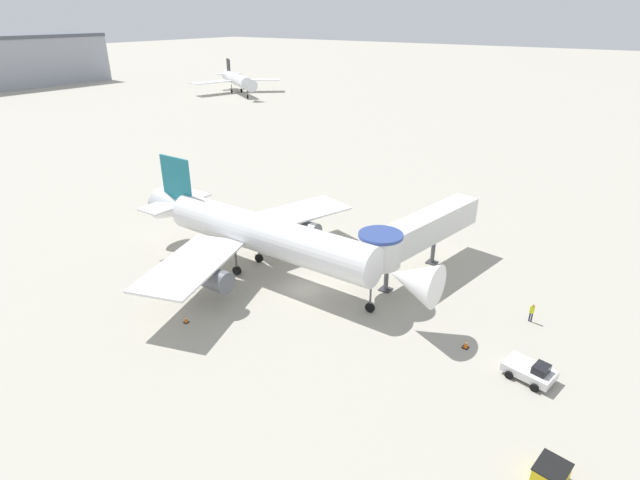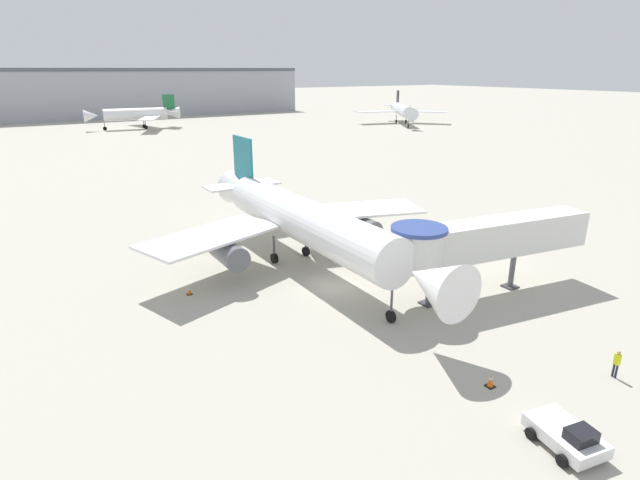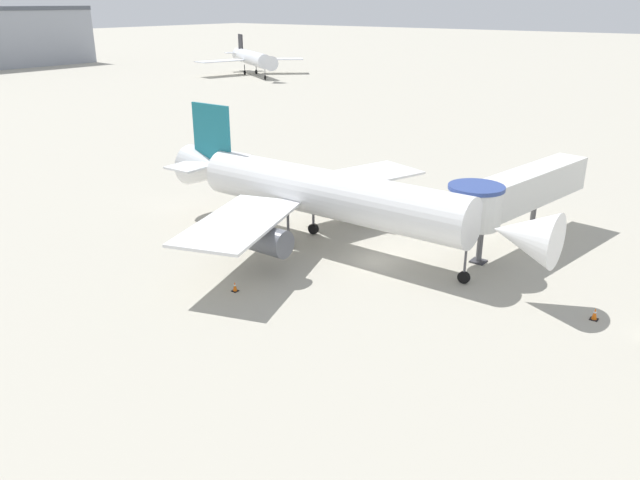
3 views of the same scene
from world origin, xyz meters
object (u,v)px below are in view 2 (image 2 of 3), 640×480
traffic_cone_starboard_wing (393,243)px  traffic_cone_near_nose (491,381)px  main_airplane (302,221)px  pushback_tug_white (567,435)px  background_jet_black_tail (403,110)px  jet_bridge (478,240)px  background_jet_green_tail (138,114)px  traffic_cone_port_wing (189,290)px  ground_crew_marshaller (617,362)px

traffic_cone_starboard_wing → traffic_cone_near_nose: (-10.71, -21.36, 0.03)m
main_airplane → pushback_tug_white: 26.81m
traffic_cone_starboard_wing → traffic_cone_near_nose: traffic_cone_near_nose is taller
background_jet_black_tail → pushback_tug_white: bearing=-96.3°
jet_bridge → pushback_tug_white: jet_bridge is taller
background_jet_green_tail → background_jet_black_tail: bearing=72.4°
jet_bridge → traffic_cone_near_nose: (-8.57, -9.01, -4.30)m
main_airplane → background_jet_green_tail: (13.76, 122.15, -0.08)m
jet_bridge → traffic_cone_port_wing: jet_bridge is taller
jet_bridge → pushback_tug_white: (-9.37, -14.16, -4.03)m
pushback_tug_white → traffic_cone_near_nose: bearing=91.4°
ground_crew_marshaller → traffic_cone_port_wing: bearing=-139.9°
main_airplane → traffic_cone_near_nose: bearing=-90.4°
ground_crew_marshaller → background_jet_green_tail: bearing=-178.4°
main_airplane → traffic_cone_near_nose: 21.75m
traffic_cone_near_nose → ground_crew_marshaller: ground_crew_marshaller is taller
pushback_tug_white → background_jet_green_tail: background_jet_green_tail is taller
traffic_cone_starboard_wing → background_jet_black_tail: bearing=48.8°
traffic_cone_starboard_wing → background_jet_black_tail: background_jet_black_tail is taller
background_jet_black_tail → traffic_cone_near_nose: bearing=-97.3°
ground_crew_marshaller → background_jet_green_tail: (6.88, 146.75, 3.29)m
ground_crew_marshaller → pushback_tug_white: bearing=-71.6°
main_airplane → jet_bridge: size_ratio=1.92×
main_airplane → background_jet_black_tail: size_ratio=1.15×
main_airplane → traffic_cone_port_wing: 11.41m
main_airplane → pushback_tug_white: (-0.83, -26.53, -3.73)m
traffic_cone_starboard_wing → ground_crew_marshaller: ground_crew_marshaller is taller
traffic_cone_port_wing → background_jet_green_tail: bearing=78.7°
traffic_cone_starboard_wing → background_jet_green_tail: bearing=88.6°
jet_bridge → background_jet_green_tail: background_jet_green_tail is taller
main_airplane → jet_bridge: bearing=-55.7°
jet_bridge → main_airplane: bearing=133.7°
pushback_tug_white → background_jet_black_tail: 148.41m
pushback_tug_white → ground_crew_marshaller: (7.71, 1.94, 0.36)m
main_airplane → traffic_cone_starboard_wing: bearing=-0.4°
traffic_cone_starboard_wing → traffic_cone_near_nose: size_ratio=0.93×
pushback_tug_white → main_airplane: bearing=98.4°
jet_bridge → ground_crew_marshaller: 12.87m
jet_bridge → traffic_cone_starboard_wing: 13.26m
traffic_cone_near_nose → background_jet_green_tail: background_jet_green_tail is taller
main_airplane → background_jet_green_tail: size_ratio=1.13×
main_airplane → ground_crew_marshaller: size_ratio=19.13×
background_jet_black_tail → traffic_cone_port_wing: bearing=-106.4°
traffic_cone_near_nose → traffic_cone_port_wing: bearing=116.7°
pushback_tug_white → ground_crew_marshaller: size_ratio=2.15×
pushback_tug_white → traffic_cone_near_nose: pushback_tug_white is taller
traffic_cone_near_nose → background_jet_green_tail: 144.25m
pushback_tug_white → traffic_cone_starboard_wing: size_ratio=5.01×
jet_bridge → background_jet_black_tail: size_ratio=0.60×
traffic_cone_port_wing → ground_crew_marshaller: ground_crew_marshaller is taller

